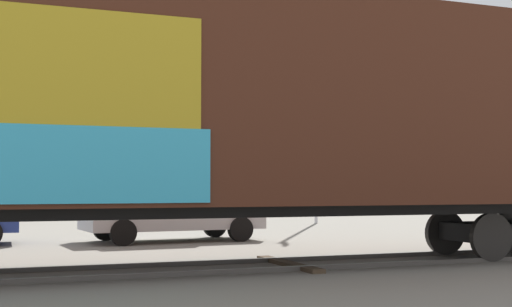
{
  "coord_description": "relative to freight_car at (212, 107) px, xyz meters",
  "views": [
    {
      "loc": [
        -1.92,
        -11.97,
        1.43
      ],
      "look_at": [
        2.08,
        1.38,
        2.07
      ],
      "focal_mm": 49.81,
      "sensor_mm": 36.0,
      "label": 1
    }
  ],
  "objects": [
    {
      "name": "freight_car",
      "position": [
        0.0,
        0.0,
        0.0
      ],
      "size": [
        17.4,
        4.39,
        4.9
      ],
      "color": "#472316",
      "rests_on": "ground_plane"
    },
    {
      "name": "hillside",
      "position": [
        -0.8,
        61.02,
        2.35
      ],
      "size": [
        153.63,
        42.93,
        15.02
      ],
      "color": "slate",
      "rests_on": "ground_plane"
    },
    {
      "name": "flagpole",
      "position": [
        7.21,
        13.35,
        3.39
      ],
      "size": [
        0.47,
        1.39,
        10.07
      ],
      "color": "silver",
      "rests_on": "ground_plane"
    },
    {
      "name": "track",
      "position": [
        1.83,
        0.15,
        -2.77
      ],
      "size": [
        59.94,
        6.42,
        0.08
      ],
      "color": "#4C4742",
      "rests_on": "ground_plane"
    },
    {
      "name": "ground_plane",
      "position": [
        -0.88,
        0.0,
        -2.81
      ],
      "size": [
        260.0,
        260.0,
        0.0
      ],
      "primitive_type": "plane",
      "color": "slate"
    },
    {
      "name": "parked_car_silver",
      "position": [
        0.36,
        6.38,
        -1.95
      ],
      "size": [
        4.76,
        2.52,
        1.71
      ],
      "color": "#B7BABF",
      "rests_on": "ground_plane"
    }
  ]
}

